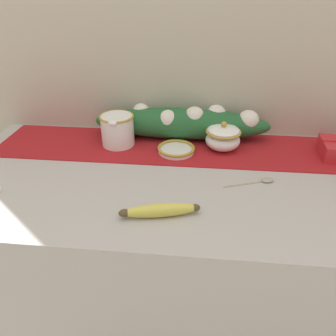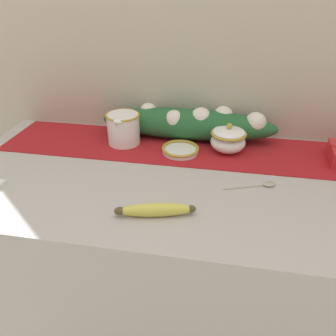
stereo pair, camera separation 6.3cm
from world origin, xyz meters
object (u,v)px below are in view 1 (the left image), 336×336
at_px(sugar_bowl, 223,137).
at_px(spoon, 264,181).
at_px(cream_pitcher, 118,129).
at_px(small_dish, 176,149).
at_px(banana, 160,210).

distance_m(sugar_bowl, spoon, 0.24).
distance_m(cream_pitcher, small_dish, 0.23).
xyz_separation_m(sugar_bowl, small_dish, (-0.16, -0.04, -0.04)).
bearing_deg(small_dish, banana, -92.16).
xyz_separation_m(small_dish, banana, (-0.01, -0.36, 0.00)).
height_order(cream_pitcher, spoon, cream_pitcher).
bearing_deg(spoon, sugar_bowl, 100.71).
distance_m(cream_pitcher, banana, 0.45).
distance_m(small_dish, spoon, 0.33).
height_order(small_dish, banana, banana).
height_order(sugar_bowl, spoon, sugar_bowl).
distance_m(sugar_bowl, small_dish, 0.17).
relative_size(cream_pitcher, sugar_bowl, 1.16).
relative_size(sugar_bowl, banana, 0.59).
bearing_deg(cream_pitcher, spoon, -22.40).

